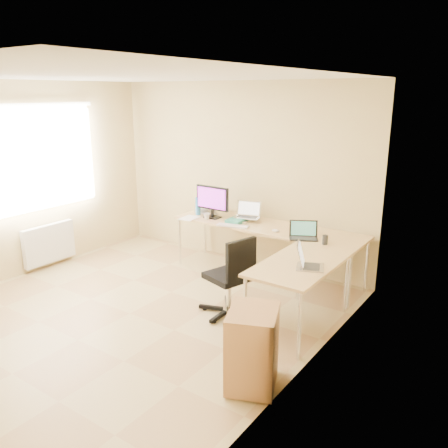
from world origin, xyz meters
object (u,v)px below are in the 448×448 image
Objects in this scene: desk_return at (299,294)px; water_bottle at (198,206)px; desk_fan at (215,206)px; desk_main at (266,252)px; laptop_return at (311,258)px; cabinet at (253,348)px; laptop_center at (247,210)px; mug at (207,216)px; office_chair at (228,272)px; monitor at (212,202)px; laptop_black at (304,230)px; keyboard at (233,226)px.

water_bottle is at bearing 156.06° from desk_return.
desk_return is 2.22m from desk_fan.
desk_main is 1.04m from desk_fan.
laptop_return is 0.46× the size of cabinet.
laptop_center is at bearing 173.76° from desk_main.
desk_main is 29.38× the size of mug.
desk_fan is at bearing 147.71° from office_chair.
water_bottle is (-1.11, -0.08, 0.49)m from desk_main.
monitor is (-1.81, 0.91, 0.59)m from desk_return.
water_bottle reaches higher than desk_return.
cabinet is (0.00, -1.10, -0.48)m from laptop_return.
laptop_black is 1.58m from desk_fan.
water_bottle is at bearing 178.73° from monitor.
laptop_center is 0.36× the size of office_chair.
laptop_black is at bearing -31.40° from laptop_center.
desk_fan is (-0.55, 0.36, 0.13)m from keyboard.
desk_fan reaches higher than cabinet.
keyboard is 1.07m from office_chair.
desk_return is 3.85× the size of laptop_black.
monitor is at bearing 144.85° from laptop_black.
desk_return is 0.50m from laptop_return.
desk_fan is (-0.91, 0.06, 0.50)m from desk_main.
desk_return is 1.20m from cabinet.
desk_main and desk_return have the same top height.
cabinet is at bearing -45.98° from monitor.
keyboard is (-0.02, -0.33, -0.15)m from laptop_center.
desk_return is 1.38× the size of office_chair.
cabinet is at bearing -64.99° from keyboard.
laptop_center reaches higher than desk_return.
monitor is 1.58× the size of laptop_black.
monitor reaches higher than keyboard.
cabinet is at bearing -43.42° from water_bottle.
monitor is 1.57× the size of laptop_center.
water_bottle is at bearing 42.97° from laptop_return.
monitor is at bearing -88.74° from desk_fan.
desk_return is 2.33m from water_bottle.
desk_return is at bearing 74.57° from cabinet.
keyboard is at bearing -10.74° from mug.
laptop_return is 0.34× the size of office_chair.
desk_main is at bearing -21.55° from laptop_center.
desk_main is 6.18× the size of keyboard.
water_bottle is 0.95× the size of desk_fan.
laptop_return is (1.96, -1.00, -0.12)m from monitor.
laptop_center is 1.39m from office_chair.
keyboard is at bearing 153.92° from laptop_black.
desk_return is 3.03× the size of keyboard.
cabinet is (1.46, -2.22, -0.53)m from laptop_center.
laptop_center is at bearing 100.66° from cabinet.
laptop_black is 0.49× the size of cabinet.
mug is (-0.50, 0.09, 0.03)m from keyboard.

